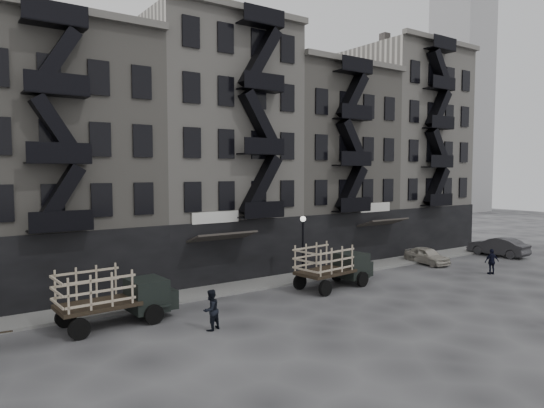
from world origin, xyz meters
TOP-DOWN VIEW (x-y plane):
  - ground at (0.00, 0.00)m, footprint 140.00×140.00m
  - sidewalk at (0.00, 3.75)m, footprint 55.00×2.50m
  - building_midwest at (-10.00, 9.83)m, footprint 10.00×11.35m
  - building_center at (-0.00, 9.82)m, footprint 10.00×11.35m
  - building_mideast at (10.00, 9.83)m, footprint 10.00×11.35m
  - building_east at (20.00, 9.82)m, footprint 10.00×11.35m
  - lamp_post at (3.00, 2.60)m, footprint 0.36×0.36m
  - distant_tower at (60.00, 30.00)m, footprint 8.00×8.00m
  - stake_truck_west at (-9.45, 0.98)m, footprint 5.52×2.52m
  - stake_truck_east at (3.78, 0.53)m, footprint 5.62×2.77m
  - car_east at (14.72, 2.06)m, footprint 2.00×3.96m
  - car_far at (22.52, 0.85)m, footprint 1.86×4.84m
  - pedestrian_mid at (-6.12, -2.22)m, footprint 1.09×0.98m
  - policeman at (15.30, -2.88)m, footprint 1.12×0.82m

SIDE VIEW (x-z plane):
  - ground at x=0.00m, z-range 0.00..0.00m
  - sidewalk at x=0.00m, z-range 0.00..0.15m
  - car_east at x=14.72m, z-range 0.00..1.29m
  - car_far at x=22.52m, z-range 0.00..1.57m
  - policeman at x=15.30m, z-range 0.00..1.76m
  - pedestrian_mid at x=-6.12m, z-range 0.00..1.84m
  - stake_truck_west at x=-9.45m, z-range 0.19..2.91m
  - stake_truck_east at x=3.78m, z-range 0.19..2.92m
  - lamp_post at x=3.00m, z-range 0.64..4.92m
  - building_midwest at x=-10.00m, z-range -0.60..15.60m
  - building_mideast at x=10.00m, z-range -0.60..15.60m
  - building_center at x=0.00m, z-range -0.60..17.60m
  - building_east at x=20.00m, z-range -0.60..18.60m
  - distant_tower at x=60.00m, z-range 0.76..66.76m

